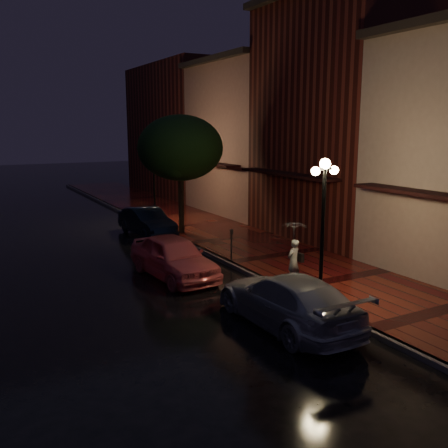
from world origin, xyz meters
TOP-DOWN VIEW (x-y plane):
  - ground at (0.00, 0.00)m, footprint 120.00×120.00m
  - sidewalk at (2.25, 0.00)m, footprint 4.50×60.00m
  - curb at (0.00, 0.00)m, footprint 0.25×60.00m
  - storefront_mid at (7.00, 2.00)m, footprint 5.00×8.00m
  - storefront_far at (7.00, 10.00)m, footprint 5.00×8.00m
  - storefront_extra at (7.00, 20.00)m, footprint 5.00×12.00m
  - streetlamp_near at (0.35, -5.00)m, footprint 0.96×0.36m
  - streetlamp_far at (0.35, 9.00)m, footprint 0.96×0.36m
  - street_tree at (0.61, 5.99)m, footprint 4.16×4.16m
  - pink_car at (-2.54, -0.35)m, footprint 2.11×4.61m
  - navy_car at (-0.91, 6.86)m, footprint 1.77×4.30m
  - silver_car at (-1.59, -5.93)m, footprint 2.04×5.00m
  - woman_with_umbrella at (0.60, -3.27)m, footprint 0.87×0.89m
  - parking_meter at (0.15, 0.18)m, footprint 0.12×0.10m

SIDE VIEW (x-z plane):
  - ground at x=0.00m, z-range 0.00..0.00m
  - sidewalk at x=2.25m, z-range 0.00..0.15m
  - curb at x=0.00m, z-range 0.00..0.15m
  - navy_car at x=-0.91m, z-range 0.00..1.38m
  - silver_car at x=-1.59m, z-range 0.00..1.45m
  - pink_car at x=-2.54m, z-range 0.00..1.53m
  - parking_meter at x=0.15m, z-range 0.28..1.55m
  - woman_with_umbrella at x=0.60m, z-range 0.49..2.58m
  - streetlamp_near at x=0.35m, z-range 0.45..4.76m
  - streetlamp_far at x=0.35m, z-range 0.45..4.76m
  - street_tree at x=0.61m, z-range 1.34..7.14m
  - storefront_far at x=7.00m, z-range 0.00..9.00m
  - storefront_extra at x=7.00m, z-range 0.00..10.00m
  - storefront_mid at x=7.00m, z-range 0.00..11.00m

